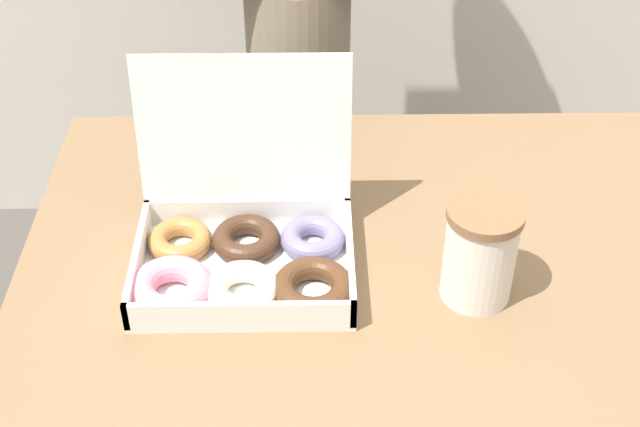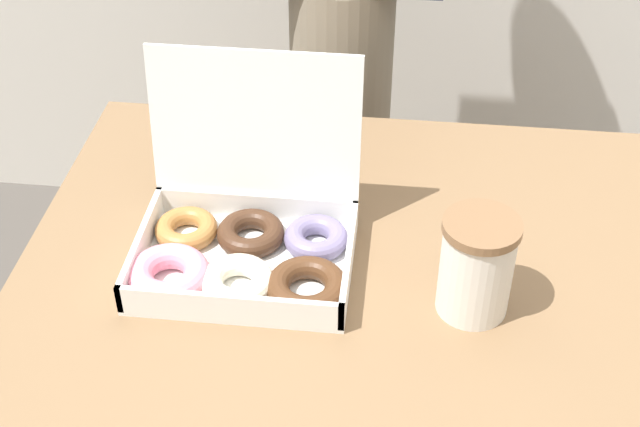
% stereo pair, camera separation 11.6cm
% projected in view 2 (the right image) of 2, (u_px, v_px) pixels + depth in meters
% --- Properties ---
extents(table, '(1.07, 0.72, 0.72)m').
position_uv_depth(table, '(394.00, 424.00, 1.45)').
color(table, brown).
rests_on(table, ground_plane).
extents(donut_box, '(0.33, 0.26, 0.26)m').
position_uv_depth(donut_box, '(244.00, 243.00, 1.20)').
color(donut_box, white).
rests_on(donut_box, table).
extents(coffee_cup, '(0.10, 0.10, 0.14)m').
position_uv_depth(coffee_cup, '(477.00, 266.00, 1.11)').
color(coffee_cup, silver).
rests_on(coffee_cup, table).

